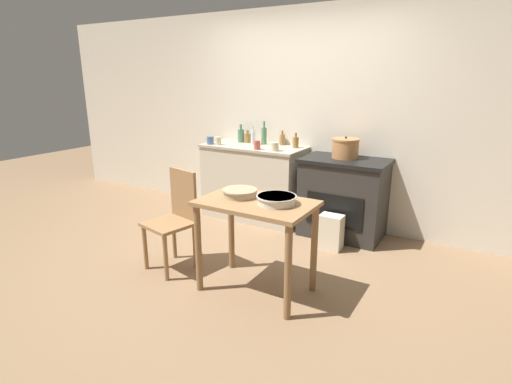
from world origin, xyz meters
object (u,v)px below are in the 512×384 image
(stove, at_px, (343,198))
(bottle_left, at_px, (241,135))
(bottle_center_right, at_px, (253,137))
(stock_pot, at_px, (345,148))
(cup_mid_right, at_px, (218,141))
(work_table, at_px, (256,219))
(bottle_center_left, at_px, (296,142))
(chair, at_px, (175,217))
(mixing_bowl_large, at_px, (240,192))
(cup_far_right, at_px, (275,147))
(mixing_bowl_small, at_px, (276,199))
(bottle_center, at_px, (248,138))
(flour_sack, at_px, (331,232))
(cup_end_right, at_px, (257,145))
(cup_right, at_px, (210,140))
(bottle_mid_left, at_px, (264,135))
(bottle_far_left, at_px, (282,139))

(stove, distance_m, bottle_left, 1.58)
(bottle_left, relative_size, bottle_center_right, 0.96)
(stock_pot, xyz_separation_m, cup_mid_right, (-1.57, -0.22, -0.02))
(work_table, distance_m, bottle_center_left, 1.79)
(chair, height_order, mixing_bowl_large, chair)
(bottle_left, height_order, cup_far_right, bottle_left)
(stove, relative_size, bottle_center_left, 5.24)
(bottle_left, bearing_deg, mixing_bowl_small, -49.98)
(stove, distance_m, bottle_center_left, 0.88)
(mixing_bowl_small, bearing_deg, bottle_center, 127.91)
(flour_sack, height_order, cup_mid_right, cup_mid_right)
(bottle_left, relative_size, cup_far_right, 2.37)
(bottle_center_left, height_order, cup_end_right, bottle_center_left)
(cup_right, distance_m, cup_end_right, 0.70)
(cup_far_right, bearing_deg, bottle_center_right, 150.26)
(stove, distance_m, mixing_bowl_large, 1.62)
(chair, distance_m, flour_sack, 1.63)
(bottle_center, distance_m, cup_far_right, 0.68)
(bottle_mid_left, bearing_deg, bottle_left, -178.34)
(mixing_bowl_small, height_order, bottle_center, bottle_center)
(bottle_left, bearing_deg, cup_mid_right, -112.33)
(bottle_center, bearing_deg, cup_end_right, -45.32)
(stock_pot, relative_size, bottle_far_left, 1.66)
(mixing_bowl_large, bearing_deg, cup_far_right, 106.00)
(mixing_bowl_small, xyz_separation_m, cup_mid_right, (-1.55, 1.37, 0.15))
(stove, relative_size, mixing_bowl_large, 3.16)
(bottle_far_left, bearing_deg, work_table, -69.02)
(work_table, relative_size, bottle_mid_left, 3.23)
(bottle_far_left, distance_m, bottle_mid_left, 0.24)
(bottle_center_left, xyz_separation_m, cup_mid_right, (-0.93, -0.30, -0.02))
(bottle_left, relative_size, cup_end_right, 2.21)
(bottle_mid_left, bearing_deg, flour_sack, -27.10)
(work_table, relative_size, stock_pot, 3.10)
(stove, height_order, bottle_far_left, bottle_far_left)
(bottle_mid_left, xyz_separation_m, bottle_center_right, (-0.11, -0.09, -0.02))
(chair, distance_m, cup_mid_right, 1.56)
(stove, height_order, cup_mid_right, cup_mid_right)
(bottle_left, distance_m, cup_right, 0.42)
(cup_mid_right, relative_size, cup_end_right, 0.94)
(bottle_center_right, height_order, cup_end_right, bottle_center_right)
(stove, relative_size, cup_end_right, 8.95)
(work_table, relative_size, cup_mid_right, 9.45)
(bottle_center, height_order, cup_right, bottle_center)
(bottle_center_left, bearing_deg, bottle_left, 178.34)
(stock_pot, height_order, bottle_center, stock_pot)
(work_table, relative_size, bottle_far_left, 5.14)
(bottle_center_right, distance_m, cup_end_right, 0.35)
(chair, bearing_deg, cup_far_right, 89.14)
(stock_pot, height_order, bottle_far_left, stock_pot)
(bottle_left, height_order, cup_mid_right, bottle_left)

